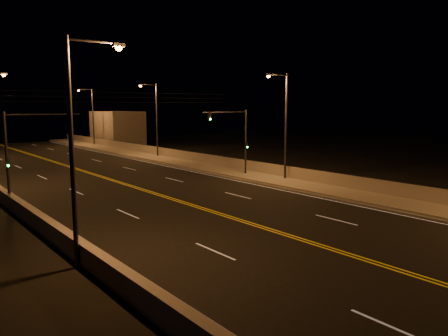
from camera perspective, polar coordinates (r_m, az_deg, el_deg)
road at (r=30.60m, az=-5.28°, el=-4.53°), size 18.00×120.00×0.02m
sidewalk at (r=37.45m, az=8.69°, el=-2.03°), size 3.60×120.00×0.30m
curb at (r=36.13m, az=6.66°, el=-2.48°), size 0.14×120.00×0.15m
parapet_wall at (r=38.55m, az=10.38°, el=-0.80°), size 0.30×120.00×1.00m
jersey_barrier at (r=26.59m, az=-23.49°, el=-6.09°), size 0.45×120.00×0.97m
distant_building_right at (r=78.60m, az=-13.77°, el=5.11°), size 6.00×10.00×5.71m
parapet_rail at (r=38.47m, az=10.40°, el=-0.02°), size 0.06×120.00×0.06m
lane_markings at (r=30.54m, az=-5.21°, el=-4.54°), size 17.32×116.00×0.00m
streetlight_1 at (r=38.53m, az=7.83°, el=6.19°), size 2.55×0.28×9.46m
streetlight_2 at (r=56.54m, az=-9.02°, el=6.77°), size 2.55×0.28×9.46m
streetlight_3 at (r=75.56m, az=-16.94°, el=6.85°), size 2.55×0.28×9.46m
streetlight_4 at (r=18.72m, az=-18.58°, el=3.83°), size 2.55×0.28×9.46m
traffic_signal_right at (r=40.79m, az=1.83°, el=4.31°), size 5.11×0.31×6.32m
traffic_signal_left at (r=32.07m, az=-24.86°, el=2.50°), size 5.11×0.31×6.32m
overhead_wires at (r=38.18m, az=-13.35°, el=8.97°), size 22.00×0.03×0.83m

